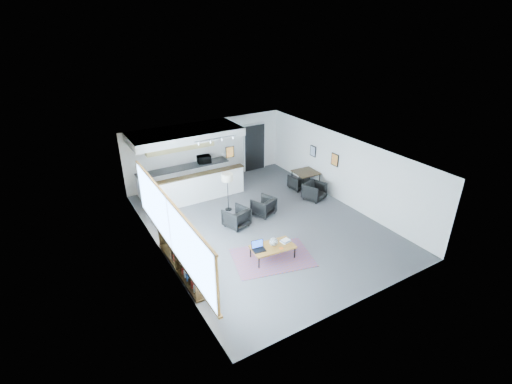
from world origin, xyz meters
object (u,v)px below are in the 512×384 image
ceramic_pot (274,242)px  armchair_left (236,217)px  armchair_right (263,205)px  dining_chair_near (314,192)px  book_stack (285,241)px  dining_chair_far (298,182)px  floor_lamp (227,178)px  dining_table (306,173)px  coffee_table (273,247)px  microwave (204,159)px  laptop (258,247)px

ceramic_pot → armchair_left: 2.14m
armchair_right → dining_chair_near: (2.34, 0.02, -0.04)m
book_stack → armchair_left: bearing=103.3°
dining_chair_far → book_stack: bearing=44.7°
floor_lamp → dining_table: 3.58m
ceramic_pot → floor_lamp: floor_lamp is taller
coffee_table → dining_chair_far: size_ratio=2.28×
armchair_left → armchair_right: size_ratio=1.03×
coffee_table → book_stack: bearing=4.4°
floor_lamp → dining_table: floor_lamp is taller
ceramic_pot → armchair_left: (-0.10, 2.13, -0.17)m
dining_table → microwave: microwave is taller
laptop → book_stack: size_ratio=1.32×
book_stack → dining_chair_far: dining_chair_far is taller
coffee_table → microwave: 6.04m
dining_chair_near → floor_lamp: bearing=144.5°
coffee_table → dining_table: dining_table is taller
floor_lamp → dining_chair_far: (3.30, 0.14, -0.97)m
armchair_left → dining_table: dining_table is taller
dining_chair_near → armchair_right: bearing=161.0°
dining_table → microwave: 4.25m
book_stack → armchair_right: armchair_right is taller
dining_table → dining_chair_near: size_ratio=1.49×
book_stack → armchair_left: size_ratio=0.41×
coffee_table → ceramic_pot: size_ratio=5.25×
book_stack → dining_table: size_ratio=0.32×
book_stack → armchair_left: armchair_left is taller
dining_chair_far → microwave: (-3.06, 2.49, 0.82)m
ceramic_pot → armchair_left: bearing=92.8°
coffee_table → floor_lamp: (0.24, 3.34, 0.88)m
armchair_right → microwave: microwave is taller
coffee_table → armchair_left: bearing=97.3°
armchair_right → dining_table: bearing=178.4°
armchair_right → dining_table: size_ratio=0.75×
armchair_left → microwave: microwave is taller
book_stack → laptop: bearing=173.7°
book_stack → floor_lamp: 3.45m
armchair_left → floor_lamp: 1.51m
armchair_left → dining_table: bearing=178.9°
floor_lamp → dining_chair_near: bearing=-16.1°
laptop → dining_chair_far: (3.99, 3.39, -0.20)m
armchair_left → armchair_right: (1.22, 0.23, -0.01)m
ceramic_pot → microwave: size_ratio=0.46×
book_stack → dining_chair_near: bearing=38.2°
coffee_table → floor_lamp: floor_lamp is taller
armchair_left → book_stack: bearing=85.3°
book_stack → armchair_left: (-0.51, 2.16, -0.08)m
microwave → armchair_right: bearing=-71.7°
dining_chair_far → armchair_left: bearing=16.5°
dining_chair_far → microwave: microwave is taller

